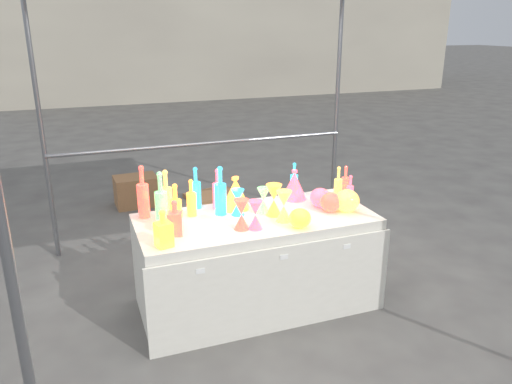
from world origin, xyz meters
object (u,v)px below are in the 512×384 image
object	(u,v)px
bottle_0	(191,198)
globe_0	(300,219)
lampshade_0	(235,193)
cardboard_box_closed	(136,191)
display_table	(256,262)
hourglass_0	(241,214)
decanter_0	(163,228)

from	to	relation	value
bottle_0	globe_0	world-z (taller)	bottle_0
globe_0	lampshade_0	xyz separation A→B (m)	(-0.32, 0.53, 0.07)
bottle_0	cardboard_box_closed	bearing A→B (deg)	93.15
globe_0	display_table	bearing A→B (deg)	127.14
globe_0	hourglass_0	bearing A→B (deg)	163.31
cardboard_box_closed	lampshade_0	distance (m)	2.60
display_table	decanter_0	distance (m)	0.95
hourglass_0	bottle_0	bearing A→B (deg)	125.32
globe_0	lampshade_0	bearing A→B (deg)	121.08
cardboard_box_closed	hourglass_0	xyz separation A→B (m)	(0.41, -2.86, 0.68)
decanter_0	hourglass_0	xyz separation A→B (m)	(0.57, 0.10, -0.02)
cardboard_box_closed	hourglass_0	size ratio (longest dim) A/B	2.28
display_table	globe_0	distance (m)	0.58
decanter_0	globe_0	distance (m)	0.98
bottle_0	globe_0	xyz separation A→B (m)	(0.67, -0.50, -0.08)
bottle_0	decanter_0	size ratio (longest dim) A/B	1.13
display_table	bottle_0	bearing A→B (deg)	155.24
bottle_0	lampshade_0	bearing A→B (deg)	4.02
display_table	globe_0	size ratio (longest dim) A/B	11.51
lampshade_0	hourglass_0	bearing A→B (deg)	-108.71
bottle_0	display_table	bearing A→B (deg)	-24.76
display_table	decanter_0	size ratio (longest dim) A/B	7.18
decanter_0	lampshade_0	world-z (taller)	lampshade_0
lampshade_0	decanter_0	bearing A→B (deg)	-149.39
cardboard_box_closed	globe_0	distance (m)	3.15
display_table	cardboard_box_closed	distance (m)	2.75
bottle_0	decanter_0	world-z (taller)	bottle_0
cardboard_box_closed	decanter_0	bearing A→B (deg)	-95.83
bottle_0	hourglass_0	world-z (taller)	bottle_0
cardboard_box_closed	lampshade_0	size ratio (longest dim) A/B	1.95
hourglass_0	globe_0	bearing A→B (deg)	-16.69
bottle_0	decanter_0	distance (m)	0.57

